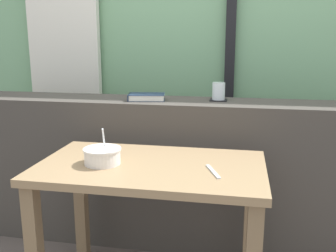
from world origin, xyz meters
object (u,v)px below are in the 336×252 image
Objects in this scene: coaster_square at (218,100)px; fork_utensil at (213,171)px; soup_bowl at (102,156)px; juice_glass at (219,92)px; closed_book at (146,97)px; breakfast_table at (151,190)px.

coaster_square is 0.59× the size of fork_utensil.
juice_glass is at bearing 54.69° from soup_bowl.
closed_book is (-0.42, -0.07, -0.03)m from juice_glass.
closed_book is at bearing -170.77° from coaster_square.
coaster_square reaches higher than soup_bowl.
soup_bowl is (-0.22, -0.04, 0.16)m from breakfast_table.
coaster_square is at bearing 54.69° from soup_bowl.
closed_book is 0.79m from fork_utensil.
fork_utensil is at bearing -87.96° from coaster_square.
juice_glass is (0.00, 0.00, 0.05)m from coaster_square.
coaster_square is (0.26, 0.63, 0.33)m from breakfast_table.
coaster_square reaches higher than fork_utensil.
coaster_square is 0.99× the size of juice_glass.
coaster_square is 0.05m from juice_glass.
fork_utensil is at bearing -54.59° from closed_book.
juice_glass is at bearing 70.92° from fork_utensil.
breakfast_table is 0.27m from soup_bowl.
closed_book is 1.36× the size of fork_utensil.
juice_glass is 0.73m from fork_utensil.
juice_glass reaches higher than breakfast_table.
juice_glass is 0.42m from closed_book.
soup_bowl is (-0.48, -0.67, -0.16)m from coaster_square.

